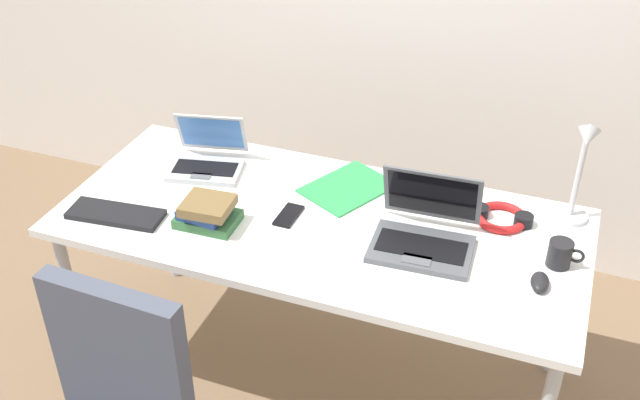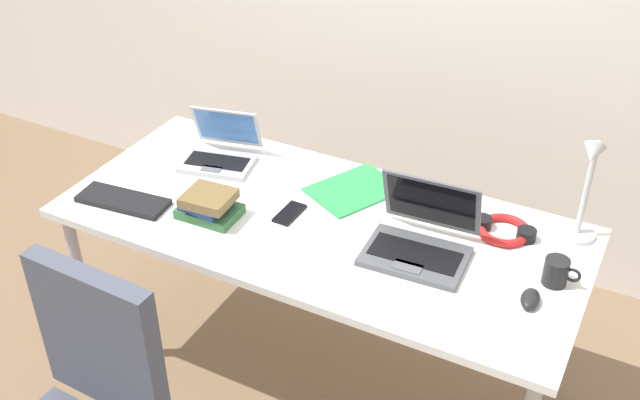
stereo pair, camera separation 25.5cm
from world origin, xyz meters
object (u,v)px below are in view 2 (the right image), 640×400
object	(u,v)px
cell_phone	(290,213)
coffee_mug	(557,272)
laptop_far_corner	(220,152)
desk_lamp	(586,191)
computer_mouse	(530,299)
external_keyboard	(123,201)
laptop_back_left	(420,239)
headphones	(504,230)
book_stack	(208,205)
paper_folder_back_left	(354,190)

from	to	relation	value
cell_phone	coffee_mug	distance (m)	0.90
laptop_far_corner	coffee_mug	world-z (taller)	laptop_far_corner
desk_lamp	computer_mouse	world-z (taller)	desk_lamp
laptop_far_corner	external_keyboard	xyz separation A→B (m)	(-0.15, -0.40, -0.03)
external_keyboard	cell_phone	world-z (taller)	external_keyboard
external_keyboard	coffee_mug	distance (m)	1.48
laptop_back_left	computer_mouse	distance (m)	0.39
desk_lamp	laptop_far_corner	distance (m)	1.33
laptop_back_left	coffee_mug	bearing A→B (deg)	5.39
external_keyboard	cell_phone	bearing A→B (deg)	14.70
headphones	book_stack	bearing A→B (deg)	-158.27
laptop_far_corner	computer_mouse	size ratio (longest dim) A/B	3.26
book_stack	cell_phone	bearing A→B (deg)	30.05
laptop_far_corner	paper_folder_back_left	size ratio (longest dim) A/B	1.01
laptop_back_left	paper_folder_back_left	bearing A→B (deg)	146.04
computer_mouse	cell_phone	xyz separation A→B (m)	(-0.86, 0.07, -0.01)
external_keyboard	computer_mouse	bearing A→B (deg)	-0.40
book_stack	laptop_far_corner	bearing A→B (deg)	117.41
laptop_back_left	book_stack	world-z (taller)	laptop_back_left
headphones	coffee_mug	xyz separation A→B (m)	(0.21, -0.18, 0.03)
external_keyboard	computer_mouse	distance (m)	1.42
cell_phone	paper_folder_back_left	size ratio (longest dim) A/B	0.44
desk_lamp	laptop_back_left	xyz separation A→B (m)	(-0.43, -0.29, -0.15)
laptop_back_left	headphones	distance (m)	0.31
laptop_far_corner	laptop_back_left	bearing A→B (deg)	-11.62
paper_folder_back_left	computer_mouse	bearing A→B (deg)	-23.61
laptop_far_corner	coffee_mug	distance (m)	1.32
cell_phone	headphones	distance (m)	0.73
cell_phone	headphones	bearing A→B (deg)	19.68
laptop_back_left	computer_mouse	size ratio (longest dim) A/B	3.55
external_keyboard	coffee_mug	bearing A→B (deg)	4.34
headphones	book_stack	size ratio (longest dim) A/B	1.03
computer_mouse	cell_phone	world-z (taller)	computer_mouse
laptop_far_corner	computer_mouse	xyz separation A→B (m)	(1.27, -0.27, -0.02)
headphones	book_stack	world-z (taller)	book_stack
laptop_back_left	external_keyboard	distance (m)	1.06
laptop_far_corner	book_stack	size ratio (longest dim) A/B	1.51
headphones	book_stack	xyz separation A→B (m)	(-0.93, -0.37, 0.03)
external_keyboard	computer_mouse	xyz separation A→B (m)	(1.41, 0.13, 0.01)
computer_mouse	book_stack	size ratio (longest dim) A/B	0.46
headphones	paper_folder_back_left	world-z (taller)	headphones
laptop_far_corner	headphones	size ratio (longest dim) A/B	1.46
external_keyboard	desk_lamp	bearing A→B (deg)	13.28
desk_lamp	paper_folder_back_left	world-z (taller)	desk_lamp
external_keyboard	headphones	world-z (taller)	headphones
headphones	external_keyboard	bearing A→B (deg)	-160.56
cell_phone	laptop_far_corner	bearing A→B (deg)	155.90
paper_folder_back_left	laptop_far_corner	bearing A→B (deg)	-175.10
book_stack	headphones	bearing A→B (deg)	21.73
desk_lamp	headphones	world-z (taller)	desk_lamp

